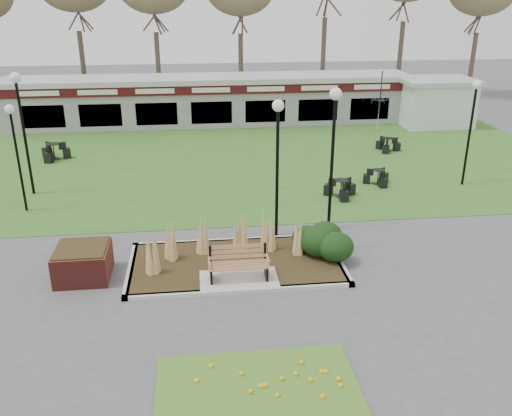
{
  "coord_description": "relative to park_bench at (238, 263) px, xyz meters",
  "views": [
    {
      "loc": [
        -1.08,
        -13.26,
        7.71
      ],
      "look_at": [
        0.7,
        2.0,
        1.51
      ],
      "focal_mm": 38.0,
      "sensor_mm": 36.0,
      "label": 1
    }
  ],
  "objects": [
    {
      "name": "lamp_post_near_right",
      "position": [
        1.53,
        2.95,
        2.76
      ],
      "size": [
        0.38,
        0.38,
        4.59
      ],
      "color": "black",
      "rests_on": "ground"
    },
    {
      "name": "food_pavilion",
      "position": [
        0.0,
        19.71,
        0.89
      ],
      "size": [
        24.6,
        3.4,
        2.9
      ],
      "color": "gray",
      "rests_on": "ground"
    },
    {
      "name": "lamp_post_mid_left",
      "position": [
        -7.46,
        6.19,
        2.33
      ],
      "size": [
        0.33,
        0.33,
        4.01
      ],
      "color": "black",
      "rests_on": "ground"
    },
    {
      "name": "lamp_post_far_right",
      "position": [
        10.18,
        7.09,
        2.62
      ],
      "size": [
        0.37,
        0.37,
        4.4
      ],
      "color": "black",
      "rests_on": "ground"
    },
    {
      "name": "patio_umbrella",
      "position": [
        8.6,
        13.72,
        1.18
      ],
      "size": [
        2.28,
        2.32,
        2.78
      ],
      "color": "black",
      "rests_on": "ground"
    },
    {
      "name": "lamp_post_far_left",
      "position": [
        -7.67,
        8.05,
        2.95
      ],
      "size": [
        0.4,
        0.4,
        4.86
      ],
      "color": "black",
      "rests_on": "ground"
    },
    {
      "name": "bistro_set_c",
      "position": [
        6.61,
        7.55,
        -0.36
      ],
      "size": [
        1.19,
        1.12,
        0.64
      ],
      "color": "black",
      "rests_on": "ground"
    },
    {
      "name": "park_bench",
      "position": [
        0.0,
        0.0,
        0.0
      ],
      "size": [
        1.7,
        0.66,
        0.93
      ],
      "color": "#AD754E",
      "rests_on": "ground"
    },
    {
      "name": "brick_planter",
      "position": [
        -4.4,
        0.75,
        -0.11
      ],
      "size": [
        1.5,
        1.5,
        0.95
      ],
      "color": "maroon",
      "rests_on": "ground"
    },
    {
      "name": "bistro_set_d",
      "position": [
        8.76,
        12.46,
        -0.34
      ],
      "size": [
        1.12,
        1.28,
        0.68
      ],
      "color": "black",
      "rests_on": "ground"
    },
    {
      "name": "lamp_post_near_left",
      "position": [
        3.43,
        3.3,
        2.95
      ],
      "size": [
        0.4,
        0.4,
        4.86
      ],
      "color": "black",
      "rests_on": "ground"
    },
    {
      "name": "car_black",
      "position": [
        -9.75,
        26.75,
        0.17
      ],
      "size": [
        4.89,
        3.17,
        1.52
      ],
      "primitive_type": "imported",
      "rotation": [
        0.0,
        0.0,
        1.94
      ],
      "color": "black",
      "rests_on": "ground"
    },
    {
      "name": "planting_bed",
      "position": [
        1.27,
        1.1,
        -0.22
      ],
      "size": [
        6.75,
        3.4,
        1.27
      ],
      "color": "#2E2412",
      "rests_on": "ground"
    },
    {
      "name": "lawn",
      "position": [
        0.0,
        11.75,
        -0.58
      ],
      "size": [
        34.0,
        16.0,
        0.02
      ],
      "primitive_type": "cube",
      "color": "#326520",
      "rests_on": "ground"
    },
    {
      "name": "bistro_set_a",
      "position": [
        -7.9,
        12.91,
        -0.3
      ],
      "size": [
        1.45,
        1.43,
        0.79
      ],
      "color": "black",
      "rests_on": "ground"
    },
    {
      "name": "service_hut",
      "position": [
        13.5,
        17.75,
        0.86
      ],
      "size": [
        4.4,
        3.4,
        2.83
      ],
      "color": "silver",
      "rests_on": "ground"
    },
    {
      "name": "ground",
      "position": [
        0.0,
        -0.25,
        -0.59
      ],
      "size": [
        100.0,
        100.0,
        0.0
      ],
      "primitive_type": "plane",
      "color": "#515154",
      "rests_on": "ground"
    },
    {
      "name": "bistro_set_b",
      "position": [
        4.65,
        6.25,
        -0.33
      ],
      "size": [
        1.33,
        1.16,
        0.71
      ],
      "color": "black",
      "rests_on": "ground"
    },
    {
      "name": "flower_bed",
      "position": [
        0.0,
        -4.85,
        -0.52
      ],
      "size": [
        4.2,
        3.0,
        0.16
      ],
      "color": "#426F1F",
      "rests_on": "ground"
    },
    {
      "name": "car_silver",
      "position": [
        -12.3,
        24.94,
        0.09
      ],
      "size": [
        4.18,
        2.15,
        1.36
      ],
      "primitive_type": "imported",
      "rotation": [
        0.0,
        0.0,
        1.71
      ],
      "color": "#BBBCC1",
      "rests_on": "ground"
    }
  ]
}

